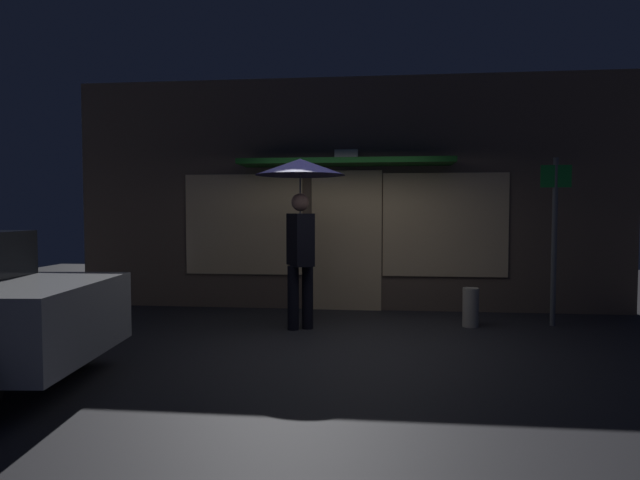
% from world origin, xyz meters
% --- Properties ---
extents(ground_plane, '(18.00, 18.00, 0.00)m').
position_xyz_m(ground_plane, '(0.00, 0.00, 0.00)').
color(ground_plane, '#26262B').
extents(building_facade, '(8.75, 1.00, 3.66)m').
position_xyz_m(building_facade, '(-0.00, 2.34, 1.82)').
color(building_facade, brown).
rests_on(building_facade, ground).
extents(person_with_umbrella, '(1.18, 1.18, 2.24)m').
position_xyz_m(person_with_umbrella, '(-0.52, 0.69, 1.79)').
color(person_with_umbrella, black).
rests_on(person_with_umbrella, ground).
extents(street_sign_post, '(0.40, 0.07, 2.28)m').
position_xyz_m(street_sign_post, '(2.86, 1.28, 1.30)').
color(street_sign_post, '#595B60').
rests_on(street_sign_post, ground).
extents(sidewalk_bollard, '(0.21, 0.21, 0.53)m').
position_xyz_m(sidewalk_bollard, '(1.74, 1.09, 0.26)').
color(sidewalk_bollard, '#B2A899').
rests_on(sidewalk_bollard, ground).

